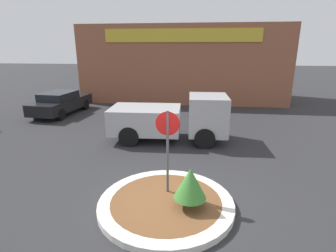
% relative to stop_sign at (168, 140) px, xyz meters
% --- Properties ---
extents(ground_plane, '(120.00, 120.00, 0.00)m').
position_rel_stop_sign_xyz_m(ground_plane, '(0.02, -0.48, -1.73)').
color(ground_plane, '#2D2D30').
extents(traffic_island, '(3.63, 3.63, 0.18)m').
position_rel_stop_sign_xyz_m(traffic_island, '(0.02, -0.48, -1.64)').
color(traffic_island, silver).
rests_on(traffic_island, ground_plane).
extents(stop_sign, '(0.65, 0.07, 2.53)m').
position_rel_stop_sign_xyz_m(stop_sign, '(0.00, 0.00, 0.00)').
color(stop_sign, '#4C4C51').
rests_on(stop_sign, ground_plane).
extents(island_shrub, '(0.83, 0.83, 1.08)m').
position_rel_stop_sign_xyz_m(island_shrub, '(0.66, -0.68, -0.88)').
color(island_shrub, brown).
rests_on(island_shrub, traffic_island).
extents(utility_truck, '(5.30, 2.34, 2.09)m').
position_rel_stop_sign_xyz_m(utility_truck, '(-0.41, 4.83, -0.69)').
color(utility_truck, '#B2B2B7').
rests_on(utility_truck, ground_plane).
extents(storefront_building, '(15.48, 6.07, 5.72)m').
position_rel_stop_sign_xyz_m(storefront_building, '(-0.61, 15.40, 1.13)').
color(storefront_building, '#93563D').
rests_on(storefront_building, ground_plane).
extents(parked_sedan_black, '(2.21, 4.76, 1.43)m').
position_rel_stop_sign_xyz_m(parked_sedan_black, '(-7.99, 8.89, -1.00)').
color(parked_sedan_black, black).
rests_on(parked_sedan_black, ground_plane).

